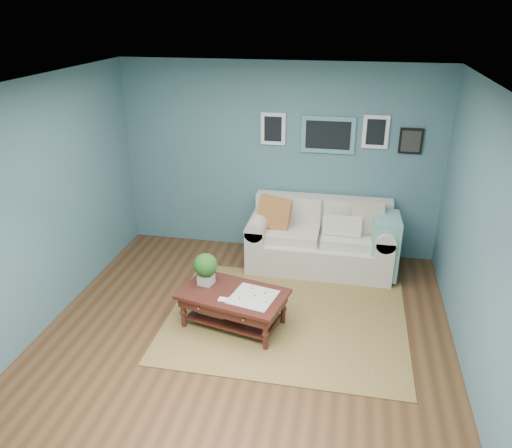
# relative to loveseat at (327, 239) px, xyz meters

# --- Properties ---
(room_shell) EXTENTS (5.00, 5.02, 2.70)m
(room_shell) POSITION_rel_loveseat_xyz_m (-0.74, -1.97, 0.94)
(room_shell) COLOR brown
(room_shell) RESTS_ON ground
(area_rug) EXTENTS (2.73, 2.18, 0.01)m
(area_rug) POSITION_rel_loveseat_xyz_m (-0.35, -1.41, -0.41)
(area_rug) COLOR brown
(area_rug) RESTS_ON ground
(loveseat) EXTENTS (1.99, 0.90, 1.02)m
(loveseat) POSITION_rel_loveseat_xyz_m (0.00, 0.00, 0.00)
(loveseat) COLOR silver
(loveseat) RESTS_ON ground
(coffee_table) EXTENTS (1.27, 0.91, 0.81)m
(coffee_table) POSITION_rel_loveseat_xyz_m (-0.99, -1.60, -0.06)
(coffee_table) COLOR #33140F
(coffee_table) RESTS_ON ground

